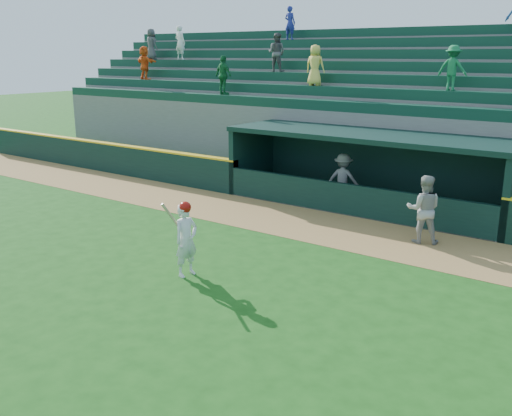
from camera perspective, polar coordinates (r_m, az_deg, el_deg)
name	(u,v)px	position (r m, az deg, el deg)	size (l,w,h in m)	color
ground	(214,278)	(13.00, -4.19, -7.04)	(120.00, 120.00, 0.00)	#174A12
warning_track	(322,227)	(16.81, 6.65, -1.88)	(40.00, 3.00, 0.01)	olive
field_wall_left	(96,156)	(25.85, -15.73, 5.02)	(15.50, 0.30, 1.20)	black
wall_stripe_left	(95,142)	(25.75, -15.83, 6.39)	(15.50, 0.32, 0.06)	gold
dugout_player_front	(424,209)	(15.74, 16.43, -0.13)	(0.89, 0.70, 1.84)	#989793
dugout_player_inside	(343,179)	(19.36, 8.69, 2.91)	(1.10, 0.63, 1.70)	#9A9A95
dugout	(371,165)	(19.18, 11.38, 4.21)	(9.40, 2.80, 2.46)	#63635E
stands	(423,121)	(23.21, 16.35, 8.38)	(34.50, 6.25, 7.56)	slate
batter_at_plate	(186,239)	(12.95, -7.01, -3.06)	(0.55, 0.79, 1.76)	silver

